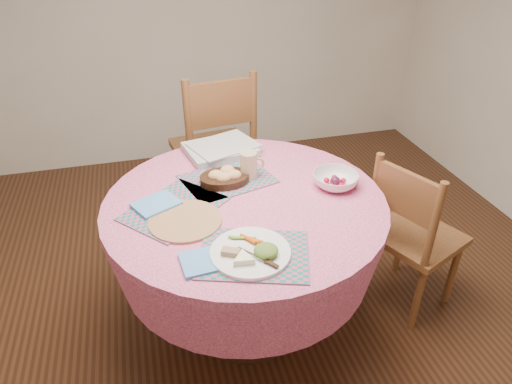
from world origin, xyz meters
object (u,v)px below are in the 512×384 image
at_px(chair_back, 216,146).
at_px(bread_bowl, 225,177).
at_px(dinner_plate, 252,251).
at_px(chair_right, 411,233).
at_px(fruit_bowl, 335,180).
at_px(latte_mug, 249,165).
at_px(wicker_trivet, 185,221).
at_px(dining_table, 246,235).

bearing_deg(chair_back, bread_bowl, 75.79).
distance_m(chair_back, dinner_plate, 1.37).
bearing_deg(chair_right, fruit_bowl, 56.49).
bearing_deg(latte_mug, chair_right, -18.14).
height_order(bread_bowl, fruit_bowl, bread_bowl).
relative_size(wicker_trivet, fruit_bowl, 1.32).
xyz_separation_m(dining_table, bread_bowl, (-0.06, 0.16, 0.23)).
bearing_deg(dinner_plate, bread_bowl, 89.10).
xyz_separation_m(chair_right, dinner_plate, (-0.90, -0.30, 0.32)).
bearing_deg(chair_back, latte_mug, 84.42).
bearing_deg(chair_right, dinner_plate, 85.53).
xyz_separation_m(dining_table, fruit_bowl, (0.42, 0.00, 0.23)).
relative_size(dinner_plate, latte_mug, 2.34).
xyz_separation_m(chair_right, chair_back, (-0.79, 1.04, 0.09)).
bearing_deg(dinner_plate, fruit_bowl, 37.78).
distance_m(chair_right, dinner_plate, 1.00).
relative_size(chair_right, dinner_plate, 2.94).
bearing_deg(dining_table, chair_right, -4.99).
xyz_separation_m(chair_back, wicker_trivet, (-0.32, -1.07, 0.21)).
bearing_deg(chair_back, chair_right, 120.01).
bearing_deg(chair_back, dining_table, 80.25).
height_order(bread_bowl, latte_mug, latte_mug).
height_order(wicker_trivet, bread_bowl, bread_bowl).
bearing_deg(dinner_plate, chair_back, 85.45).
distance_m(dining_table, fruit_bowl, 0.48).
bearing_deg(latte_mug, dining_table, -110.04).
bearing_deg(fruit_bowl, dining_table, -179.83).
relative_size(bread_bowl, latte_mug, 1.81).
bearing_deg(dining_table, bread_bowl, 109.48).
height_order(chair_back, fruit_bowl, chair_back).
bearing_deg(dining_table, fruit_bowl, 0.17).
height_order(latte_mug, fruit_bowl, latte_mug).
bearing_deg(wicker_trivet, fruit_bowl, 8.40).
distance_m(wicker_trivet, bread_bowl, 0.34).
height_order(chair_right, fruit_bowl, chair_right).
xyz_separation_m(chair_back, bread_bowl, (-0.10, -0.81, 0.24)).
bearing_deg(bread_bowl, dinner_plate, -90.90).
bearing_deg(wicker_trivet, dinner_plate, -52.74).
xyz_separation_m(dining_table, dinner_plate, (-0.06, -0.38, 0.22)).
bearing_deg(dining_table, latte_mug, 69.96).
bearing_deg(wicker_trivet, dining_table, 20.36).
bearing_deg(latte_mug, chair_back, 91.68).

